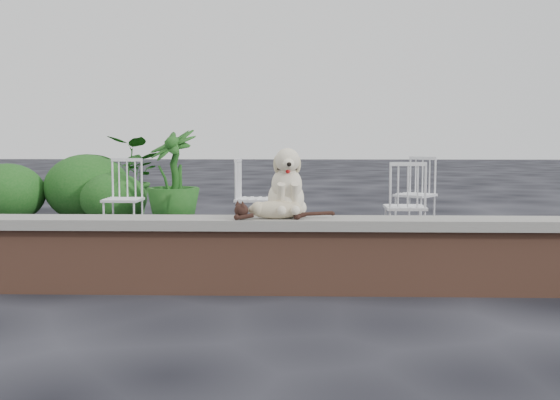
{
  "coord_description": "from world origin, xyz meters",
  "views": [
    {
      "loc": [
        0.27,
        -5.29,
        1.21
      ],
      "look_at": [
        0.1,
        0.2,
        0.7
      ],
      "focal_mm": 44.39,
      "sensor_mm": 36.0,
      "label": 1
    }
  ],
  "objects_px": {
    "chair_c": "(405,206)",
    "chair_d": "(415,194)",
    "chair_b": "(123,198)",
    "potted_plant_a": "(130,177)",
    "potted_plant_b": "(173,178)",
    "dog": "(286,182)",
    "chair_e": "(254,198)",
    "cat": "(275,209)"
  },
  "relations": [
    {
      "from": "dog",
      "to": "chair_c",
      "type": "relative_size",
      "value": 0.58
    },
    {
      "from": "potted_plant_a",
      "to": "dog",
      "type": "bearing_deg",
      "value": -63.32
    },
    {
      "from": "dog",
      "to": "chair_b",
      "type": "bearing_deg",
      "value": 119.71
    },
    {
      "from": "chair_e",
      "to": "chair_c",
      "type": "distance_m",
      "value": 1.87
    },
    {
      "from": "chair_c",
      "to": "chair_d",
      "type": "bearing_deg",
      "value": -102.52
    },
    {
      "from": "chair_e",
      "to": "potted_plant_a",
      "type": "bearing_deg",
      "value": 48.63
    },
    {
      "from": "potted_plant_a",
      "to": "cat",
      "type": "bearing_deg",
      "value": -64.76
    },
    {
      "from": "chair_c",
      "to": "chair_d",
      "type": "distance_m",
      "value": 1.58
    },
    {
      "from": "dog",
      "to": "chair_b",
      "type": "height_order",
      "value": "dog"
    },
    {
      "from": "chair_e",
      "to": "chair_d",
      "type": "height_order",
      "value": "same"
    },
    {
      "from": "cat",
      "to": "chair_c",
      "type": "bearing_deg",
      "value": 51.88
    },
    {
      "from": "dog",
      "to": "potted_plant_b",
      "type": "height_order",
      "value": "potted_plant_b"
    },
    {
      "from": "cat",
      "to": "chair_c",
      "type": "height_order",
      "value": "chair_c"
    },
    {
      "from": "dog",
      "to": "chair_d",
      "type": "height_order",
      "value": "dog"
    },
    {
      "from": "chair_e",
      "to": "potted_plant_a",
      "type": "height_order",
      "value": "potted_plant_a"
    },
    {
      "from": "potted_plant_a",
      "to": "potted_plant_b",
      "type": "xyz_separation_m",
      "value": [
        0.85,
        -1.07,
        0.04
      ]
    },
    {
      "from": "dog",
      "to": "chair_e",
      "type": "height_order",
      "value": "dog"
    },
    {
      "from": "dog",
      "to": "cat",
      "type": "xyz_separation_m",
      "value": [
        -0.08,
        -0.15,
        -0.2
      ]
    },
    {
      "from": "chair_e",
      "to": "chair_d",
      "type": "distance_m",
      "value": 2.14
    },
    {
      "from": "cat",
      "to": "chair_d",
      "type": "distance_m",
      "value": 4.01
    },
    {
      "from": "chair_b",
      "to": "potted_plant_a",
      "type": "relative_size",
      "value": 0.78
    },
    {
      "from": "chair_b",
      "to": "potted_plant_b",
      "type": "distance_m",
      "value": 1.13
    },
    {
      "from": "chair_b",
      "to": "chair_e",
      "type": "height_order",
      "value": "same"
    },
    {
      "from": "chair_b",
      "to": "cat",
      "type": "bearing_deg",
      "value": -54.44
    },
    {
      "from": "cat",
      "to": "chair_b",
      "type": "bearing_deg",
      "value": 117.18
    },
    {
      "from": "dog",
      "to": "potted_plant_a",
      "type": "bearing_deg",
      "value": 110.3
    },
    {
      "from": "chair_b",
      "to": "chair_d",
      "type": "distance_m",
      "value": 3.66
    },
    {
      "from": "chair_b",
      "to": "dog",
      "type": "bearing_deg",
      "value": -51.91
    },
    {
      "from": "chair_e",
      "to": "potted_plant_b",
      "type": "distance_m",
      "value": 1.52
    },
    {
      "from": "potted_plant_a",
      "to": "chair_d",
      "type": "bearing_deg",
      "value": -18.64
    },
    {
      "from": "chair_c",
      "to": "potted_plant_a",
      "type": "height_order",
      "value": "potted_plant_a"
    },
    {
      "from": "chair_d",
      "to": "potted_plant_b",
      "type": "distance_m",
      "value": 3.19
    },
    {
      "from": "cat",
      "to": "chair_b",
      "type": "relative_size",
      "value": 0.98
    },
    {
      "from": "chair_b",
      "to": "chair_d",
      "type": "height_order",
      "value": "same"
    },
    {
      "from": "chair_e",
      "to": "cat",
      "type": "bearing_deg",
      "value": -168.75
    },
    {
      "from": "chair_b",
      "to": "chair_e",
      "type": "xyz_separation_m",
      "value": [
        1.56,
        0.07,
        0.0
      ]
    },
    {
      "from": "chair_c",
      "to": "potted_plant_b",
      "type": "bearing_deg",
      "value": -32.23
    },
    {
      "from": "cat",
      "to": "chair_b",
      "type": "height_order",
      "value": "chair_b"
    },
    {
      "from": "dog",
      "to": "chair_c",
      "type": "xyz_separation_m",
      "value": [
        1.22,
        1.96,
        -0.38
      ]
    },
    {
      "from": "cat",
      "to": "potted_plant_a",
      "type": "bearing_deg",
      "value": 108.86
    },
    {
      "from": "chair_c",
      "to": "potted_plant_a",
      "type": "bearing_deg",
      "value": -37.63
    },
    {
      "from": "dog",
      "to": "potted_plant_b",
      "type": "relative_size",
      "value": 0.42
    }
  ]
}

